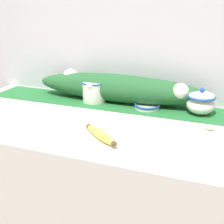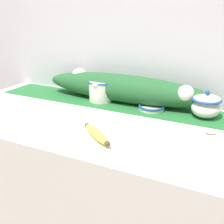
{
  "view_description": "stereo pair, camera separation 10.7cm",
  "coord_description": "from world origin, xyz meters",
  "px_view_note": "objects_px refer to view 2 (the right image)",
  "views": [
    {
      "loc": [
        0.42,
        -0.97,
        1.34
      ],
      "look_at": [
        0.07,
        -0.03,
        0.97
      ],
      "focal_mm": 45.0,
      "sensor_mm": 36.0,
      "label": 1
    },
    {
      "loc": [
        0.51,
        -0.92,
        1.34
      ],
      "look_at": [
        0.07,
        -0.03,
        0.97
      ],
      "focal_mm": 45.0,
      "sensor_mm": 36.0,
      "label": 2
    }
  ],
  "objects_px": {
    "small_dish": "(152,107)",
    "cream_pitcher": "(101,90)",
    "sugar_bowl": "(206,105)",
    "spoon": "(207,132)",
    "banana": "(97,134)"
  },
  "relations": [
    {
      "from": "cream_pitcher",
      "to": "small_dish",
      "type": "distance_m",
      "value": 0.26
    },
    {
      "from": "sugar_bowl",
      "to": "small_dish",
      "type": "bearing_deg",
      "value": -177.05
    },
    {
      "from": "cream_pitcher",
      "to": "sugar_bowl",
      "type": "distance_m",
      "value": 0.48
    },
    {
      "from": "sugar_bowl",
      "to": "banana",
      "type": "xyz_separation_m",
      "value": [
        -0.3,
        -0.37,
        -0.04
      ]
    },
    {
      "from": "small_dish",
      "to": "banana",
      "type": "distance_m",
      "value": 0.36
    },
    {
      "from": "cream_pitcher",
      "to": "small_dish",
      "type": "xyz_separation_m",
      "value": [
        0.26,
        -0.01,
        -0.04
      ]
    },
    {
      "from": "small_dish",
      "to": "spoon",
      "type": "relative_size",
      "value": 0.68
    },
    {
      "from": "banana",
      "to": "spoon",
      "type": "height_order",
      "value": "banana"
    },
    {
      "from": "spoon",
      "to": "cream_pitcher",
      "type": "bearing_deg",
      "value": 160.55
    },
    {
      "from": "sugar_bowl",
      "to": "spoon",
      "type": "bearing_deg",
      "value": -77.82
    },
    {
      "from": "cream_pitcher",
      "to": "small_dish",
      "type": "relative_size",
      "value": 1.18
    },
    {
      "from": "sugar_bowl",
      "to": "small_dish",
      "type": "height_order",
      "value": "sugar_bowl"
    },
    {
      "from": "cream_pitcher",
      "to": "sugar_bowl",
      "type": "bearing_deg",
      "value": -0.1
    },
    {
      "from": "sugar_bowl",
      "to": "small_dish",
      "type": "relative_size",
      "value": 1.02
    },
    {
      "from": "small_dish",
      "to": "cream_pitcher",
      "type": "bearing_deg",
      "value": 177.25
    }
  ]
}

